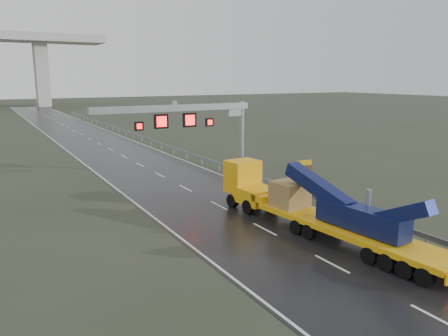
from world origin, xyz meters
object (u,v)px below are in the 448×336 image
heavy_haul_truck (302,203)px  exit_sign_pair (304,168)px  sign_gantry (196,121)px  striped_barrier (256,180)px

heavy_haul_truck → exit_sign_pair: heavy_haul_truck is taller
sign_gantry → heavy_haul_truck: bearing=-89.2°
heavy_haul_truck → striped_barrier: 11.39m
sign_gantry → striped_barrier: size_ratio=14.80×
exit_sign_pair → striped_barrier: 4.35m
heavy_haul_truck → sign_gantry: bearing=85.6°
heavy_haul_truck → exit_sign_pair: bearing=44.3°
heavy_haul_truck → striped_barrier: size_ratio=17.44×
sign_gantry → heavy_haul_truck: sign_gantry is taller
exit_sign_pair → striped_barrier: (-3.00, 2.89, -1.25)m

